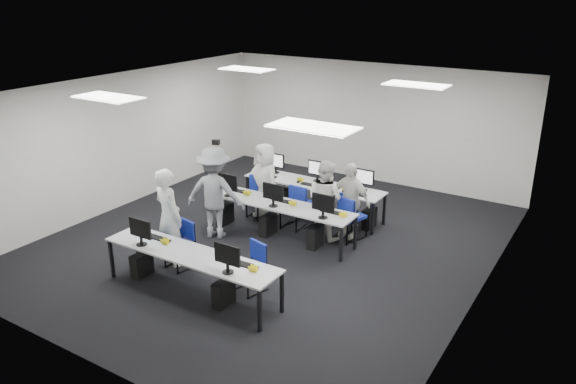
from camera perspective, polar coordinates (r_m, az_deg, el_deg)
The scene contains 23 objects.
room at distance 10.65m, azimuth -1.60°, elevation 2.37°, with size 9.00×9.02×3.00m.
ceiling_panels at distance 10.29m, azimuth -1.68°, elevation 10.26°, with size 5.20×4.60×0.02m.
desk_front at distance 9.20m, azimuth -9.88°, elevation -6.45°, with size 3.20×0.70×0.73m.
desk_mid at distance 11.08m, azimuth -0.99°, elevation -1.39°, with size 3.20×0.70×0.73m.
desk_back at distance 12.21m, azimuth 2.58°, elevation 0.67°, with size 3.20×0.70×0.73m.
equipment_front at distance 9.46m, azimuth -10.71°, elevation -7.94°, with size 2.51×0.41×1.19m.
equipment_mid at distance 11.29m, azimuth -1.85°, elevation -2.75°, with size 2.91×0.41×1.19m.
equipment_back at distance 12.25m, azimuth 3.38°, elevation -0.89°, with size 2.91×0.41×1.19m.
chair_0 at distance 10.28m, azimuth -10.82°, elevation -6.11°, with size 0.50×0.53×0.85m.
chair_1 at distance 9.39m, azimuth -3.80°, elevation -8.50°, with size 0.51×0.53×0.83m.
chair_2 at distance 12.24m, azimuth -2.90°, elevation -1.38°, with size 0.50×0.52×0.83m.
chair_3 at distance 11.71m, azimuth 0.55°, elevation -2.37°, with size 0.43×0.47×0.84m.
chair_4 at distance 11.21m, azimuth 5.62°, elevation -3.44°, with size 0.44×0.48×0.89m.
chair_5 at distance 12.40m, azimuth -2.53°, elevation -0.89°, with size 0.52×0.56×0.94m.
chair_6 at distance 11.86m, azimuth 1.47°, elevation -1.98°, with size 0.45×0.49×0.90m.
chair_7 at distance 11.30m, azimuth 6.48°, elevation -3.29°, with size 0.54×0.57×0.88m.
handbag at distance 11.95m, azimuth -6.36°, elevation 1.16°, with size 0.37×0.24×0.31m, color #9F8752.
student_0 at distance 10.20m, azimuth -12.02°, elevation -2.50°, with size 0.66×0.43×1.81m, color white.
student_1 at distance 11.09m, azimuth 3.79°, elevation -0.75°, with size 0.78×0.61×1.60m, color white.
student_2 at distance 12.02m, azimuth -2.34°, elevation 1.12°, with size 0.81×0.53×1.66m, color white.
student_3 at distance 11.17m, azimuth 6.27°, elevation -0.84°, with size 0.91×0.38×1.55m, color white.
photographer at distance 11.16m, azimuth -7.44°, elevation -0.08°, with size 1.19×0.69×1.85m, color slate.
dslr_camera at distance 11.02m, azimuth -7.33°, elevation 5.05°, with size 0.14×0.18×0.10m, color black.
Camera 1 is at (5.62, -8.43, 4.78)m, focal length 35.00 mm.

